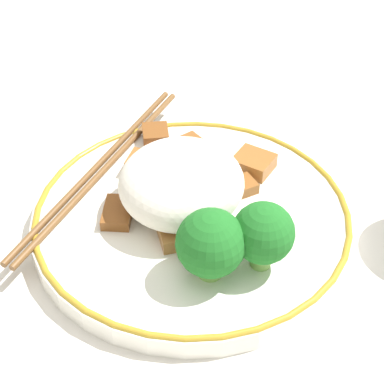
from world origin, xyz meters
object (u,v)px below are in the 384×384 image
(plate, at_px, (192,218))
(broccoli_back_left, at_px, (211,244))
(broccoli_back_center, at_px, (263,234))
(chopsticks, at_px, (101,167))

(plate, xyz_separation_m, broccoli_back_left, (0.04, -0.05, 0.03))
(plate, bearing_deg, broccoli_back_left, -54.25)
(broccoli_back_center, relative_size, chopsticks, 0.21)
(plate, distance_m, broccoli_back_left, 0.07)
(broccoli_back_center, height_order, chopsticks, broccoli_back_center)
(plate, distance_m, chopsticks, 0.09)
(plate, bearing_deg, chopsticks, 169.60)
(broccoli_back_center, distance_m, chopsticks, 0.16)
(chopsticks, bearing_deg, plate, -10.40)
(broccoli_back_left, relative_size, broccoli_back_center, 1.02)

